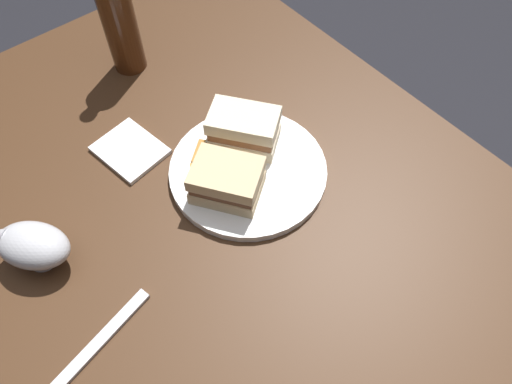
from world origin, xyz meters
name	(u,v)px	position (x,y,z in m)	size (l,w,h in m)	color
ground_plane	(261,360)	(0.00, 0.00, 0.00)	(6.00, 6.00, 0.00)	black
dining_table	(262,316)	(0.00, 0.00, 0.36)	(1.29, 0.79, 0.72)	#422816
plate	(248,171)	(-0.10, 0.05, 0.73)	(0.26, 0.26, 0.01)	white
sandwich_half_left	(244,129)	(-0.15, 0.08, 0.77)	(0.13, 0.12, 0.06)	beige
sandwich_half_right	(226,181)	(-0.09, 0.00, 0.77)	(0.13, 0.12, 0.06)	#CCB284
potato_wedge_front	(235,141)	(-0.16, 0.07, 0.75)	(0.04, 0.02, 0.02)	#B77F33
potato_wedge_middle	(197,179)	(-0.13, -0.03, 0.75)	(0.05, 0.02, 0.02)	#B77F33
potato_wedge_back	(229,170)	(-0.12, 0.02, 0.75)	(0.05, 0.02, 0.02)	gold
potato_wedge_left_edge	(210,173)	(-0.13, 0.00, 0.74)	(0.05, 0.02, 0.02)	gold
potato_wedge_right_edge	(201,154)	(-0.17, 0.01, 0.75)	(0.05, 0.02, 0.02)	#AD702D
potato_wedge_stray	(209,181)	(-0.12, -0.01, 0.74)	(0.04, 0.02, 0.01)	gold
gravy_boat	(32,245)	(-0.18, -0.28, 0.76)	(0.13, 0.12, 0.07)	#B7B7BC
cider_bottle	(118,16)	(-0.45, 0.04, 0.83)	(0.06, 0.06, 0.27)	#47230F
napkin	(130,150)	(-0.27, -0.07, 0.73)	(0.11, 0.09, 0.01)	white
fork	(97,344)	(-0.01, -0.28, 0.73)	(0.18, 0.02, 0.01)	silver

